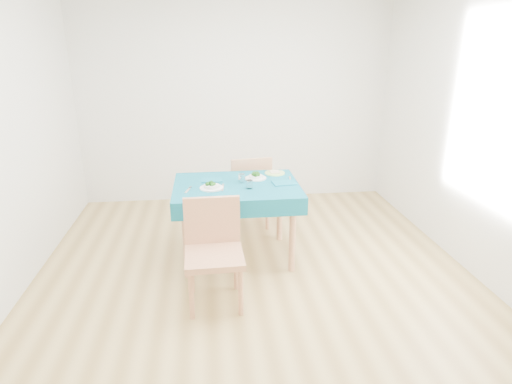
{
  "coord_description": "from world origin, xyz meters",
  "views": [
    {
      "loc": [
        -0.39,
        -3.33,
        2.02
      ],
      "look_at": [
        0.0,
        0.0,
        0.85
      ],
      "focal_mm": 30.0,
      "sensor_mm": 36.0,
      "label": 1
    }
  ],
  "objects": [
    {
      "name": "knife_near",
      "position": [
        -0.26,
        0.42,
        0.76
      ],
      "size": [
        0.04,
        0.22,
        0.0
      ],
      "primitive_type": "cube",
      "rotation": [
        0.0,
        0.0,
        -0.09
      ],
      "color": "silver",
      "rests_on": "table"
    },
    {
      "name": "knife_far",
      "position": [
        0.41,
        0.58,
        0.76
      ],
      "size": [
        0.04,
        0.22,
        0.0
      ],
      "primitive_type": "cube",
      "rotation": [
        0.0,
        0.0,
        -0.12
      ],
      "color": "silver",
      "rests_on": "table"
    },
    {
      "name": "fork_near",
      "position": [
        -0.58,
        0.38,
        0.76
      ],
      "size": [
        0.07,
        0.17,
        0.0
      ],
      "primitive_type": "cube",
      "rotation": [
        0.0,
        0.0,
        -0.25
      ],
      "color": "silver",
      "rests_on": "table"
    },
    {
      "name": "bread_slice",
      "position": [
        0.29,
        0.81,
        0.78
      ],
      "size": [
        0.1,
        0.1,
        0.01
      ],
      "primitive_type": "cube",
      "rotation": [
        0.0,
        0.0,
        0.1
      ],
      "color": "beige",
      "rests_on": "side_plate"
    },
    {
      "name": "table",
      "position": [
        -0.13,
        0.49,
        0.38
      ],
      "size": [
        1.17,
        0.89,
        0.76
      ],
      "primitive_type": "cube",
      "color": "#09546B",
      "rests_on": "ground"
    },
    {
      "name": "chair_near",
      "position": [
        -0.37,
        -0.29,
        0.57
      ],
      "size": [
        0.47,
        0.51,
        1.15
      ],
      "primitive_type": "cube",
      "rotation": [
        0.0,
        0.0,
        0.02
      ],
      "color": "#B37A54",
      "rests_on": "ground"
    },
    {
      "name": "napkin_near",
      "position": [
        -0.36,
        0.64,
        0.76
      ],
      "size": [
        0.2,
        0.14,
        0.01
      ],
      "primitive_type": "cube",
      "rotation": [
        0.0,
        0.0,
        0.02
      ],
      "color": "#0E5F76",
      "rests_on": "table"
    },
    {
      "name": "tumbler_center",
      "position": [
        -0.07,
        0.55,
        0.8
      ],
      "size": [
        0.07,
        0.07,
        0.08
      ],
      "primitive_type": "cylinder",
      "color": "white",
      "rests_on": "table"
    },
    {
      "name": "chair_far",
      "position": [
        0.05,
        1.28,
        0.56
      ],
      "size": [
        0.51,
        0.55,
        1.12
      ],
      "primitive_type": "cube",
      "rotation": [
        0.0,
        0.0,
        3.28
      ],
      "color": "#B37A54",
      "rests_on": "ground"
    },
    {
      "name": "fork_far",
      "position": [
        -0.03,
        0.67,
        0.76
      ],
      "size": [
        0.04,
        0.18,
        0.0
      ],
      "primitive_type": "cube",
      "rotation": [
        0.0,
        0.0,
        0.09
      ],
      "color": "silver",
      "rests_on": "table"
    },
    {
      "name": "tumbler_side",
      "position": [
        -0.02,
        0.37,
        0.8
      ],
      "size": [
        0.06,
        0.06,
        0.08
      ],
      "primitive_type": "cylinder",
      "color": "white",
      "rests_on": "table"
    },
    {
      "name": "room_shell",
      "position": [
        0.0,
        0.0,
        1.35
      ],
      "size": [
        4.02,
        4.52,
        2.73
      ],
      "color": "olive",
      "rests_on": "ground"
    },
    {
      "name": "napkin_far",
      "position": [
        0.32,
        0.47,
        0.76
      ],
      "size": [
        0.23,
        0.17,
        0.01
      ],
      "primitive_type": "cube",
      "rotation": [
        0.0,
        0.0,
        0.12
      ],
      "color": "#0E5F76",
      "rests_on": "table"
    },
    {
      "name": "bowl_near",
      "position": [
        -0.36,
        0.4,
        0.79
      ],
      "size": [
        0.22,
        0.22,
        0.07
      ],
      "primitive_type": null,
      "color": "white",
      "rests_on": "table"
    },
    {
      "name": "side_plate",
      "position": [
        0.29,
        0.81,
        0.76
      ],
      "size": [
        0.21,
        0.21,
        0.01
      ],
      "primitive_type": "cylinder",
      "color": "#B7E46F",
      "rests_on": "table"
    },
    {
      "name": "bowl_far",
      "position": [
        0.08,
        0.66,
        0.79
      ],
      "size": [
        0.2,
        0.2,
        0.06
      ],
      "primitive_type": null,
      "color": "white",
      "rests_on": "table"
    }
  ]
}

